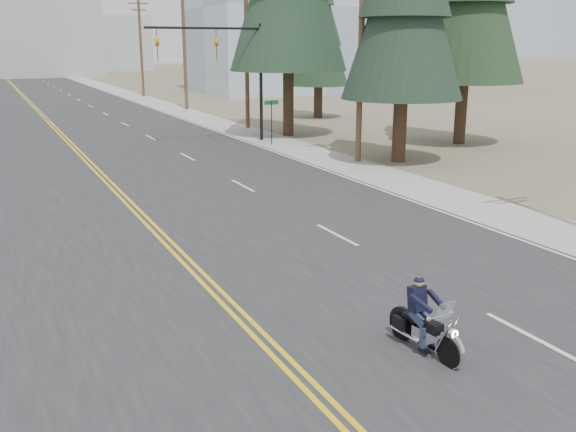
{
  "coord_description": "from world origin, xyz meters",
  "views": [
    {
      "loc": [
        -4.64,
        -4.7,
        5.79
      ],
      "look_at": [
        2.08,
        9.41,
        1.6
      ],
      "focal_mm": 40.0,
      "sensor_mm": 36.0,
      "label": 1
    }
  ],
  "objects": [
    {
      "name": "haze_bldg_e",
      "position": [
        25.0,
        150.0,
        6.0
      ],
      "size": [
        14.0,
        14.0,
        12.0
      ],
      "primitive_type": "cube",
      "color": "#B7BCC6",
      "rests_on": "ground"
    },
    {
      "name": "street_sign",
      "position": [
        10.8,
        30.0,
        1.8
      ],
      "size": [
        0.9,
        0.06,
        2.62
      ],
      "color": "black",
      "rests_on": "ground"
    },
    {
      "name": "road",
      "position": [
        0.0,
        70.0,
        0.01
      ],
      "size": [
        20.0,
        200.0,
        0.01
      ],
      "primitive_type": "cube",
      "color": "#303033",
      "rests_on": "ground"
    },
    {
      "name": "sidewalk_right",
      "position": [
        11.5,
        70.0,
        0.01
      ],
      "size": [
        3.0,
        200.0,
        0.01
      ],
      "primitive_type": "cube",
      "color": "#A5A5A0",
      "rests_on": "ground"
    },
    {
      "name": "conifer_far",
      "position": [
        20.23,
        41.85,
        7.4
      ],
      "size": [
        4.81,
        4.81,
        12.89
      ],
      "rotation": [
        0.0,
        0.0,
        0.04
      ],
      "color": "#382619",
      "rests_on": "ground"
    },
    {
      "name": "motorcyclist",
      "position": [
        2.63,
        4.41,
        0.74
      ],
      "size": [
        0.97,
        1.95,
        1.47
      ],
      "primitive_type": null,
      "rotation": [
        0.0,
        0.0,
        3.23
      ],
      "color": "black",
      "rests_on": "ground"
    },
    {
      "name": "utility_pole_c",
      "position": [
        12.5,
        38.0,
        5.73
      ],
      "size": [
        2.2,
        0.3,
        11.0
      ],
      "color": "brown",
      "rests_on": "ground"
    },
    {
      "name": "haze_bldg_b",
      "position": [
        8.0,
        125.0,
        7.0
      ],
      "size": [
        18.0,
        14.0,
        14.0
      ],
      "primitive_type": "cube",
      "color": "#ADB2B7",
      "rests_on": "ground"
    },
    {
      "name": "glass_building",
      "position": [
        32.0,
        70.0,
        10.0
      ],
      "size": [
        24.0,
        16.0,
        20.0
      ],
      "primitive_type": "cube",
      "color": "#9EB5CC",
      "rests_on": "ground"
    },
    {
      "name": "utility_pole_d",
      "position": [
        12.5,
        53.0,
        5.98
      ],
      "size": [
        2.2,
        0.3,
        11.5
      ],
      "color": "brown",
      "rests_on": "ground"
    },
    {
      "name": "haze_bldg_c",
      "position": [
        40.0,
        110.0,
        9.0
      ],
      "size": [
        16.0,
        12.0,
        18.0
      ],
      "primitive_type": "cube",
      "color": "#B7BCC6",
      "rests_on": "ground"
    },
    {
      "name": "traffic_mast_right",
      "position": [
        8.98,
        32.0,
        4.94
      ],
      "size": [
        7.1,
        0.26,
        7.0
      ],
      "color": "black",
      "rests_on": "ground"
    },
    {
      "name": "utility_pole_e",
      "position": [
        12.5,
        70.0,
        5.73
      ],
      "size": [
        2.2,
        0.3,
        11.0
      ],
      "color": "brown",
      "rests_on": "ground"
    },
    {
      "name": "utility_pole_b",
      "position": [
        12.5,
        23.0,
        5.98
      ],
      "size": [
        2.2,
        0.3,
        11.5
      ],
      "color": "brown",
      "rests_on": "ground"
    }
  ]
}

